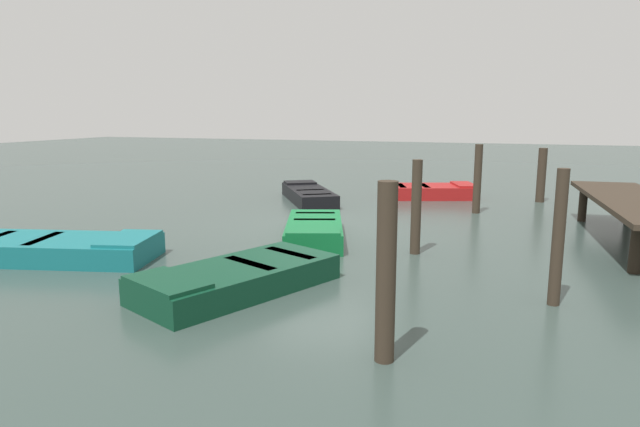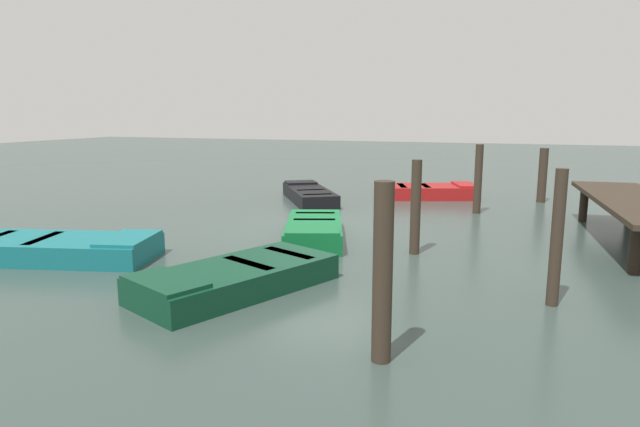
# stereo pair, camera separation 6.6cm
# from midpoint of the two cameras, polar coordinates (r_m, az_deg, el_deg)

# --- Properties ---
(ground_plane) EXTENTS (80.00, 80.00, 0.00)m
(ground_plane) POSITION_cam_midpoint_polar(r_m,az_deg,el_deg) (13.13, 0.14, -1.50)
(ground_plane) COLOR #33423D
(dock_segment) EXTENTS (6.05, 1.93, 0.95)m
(dock_segment) POSITION_cam_midpoint_polar(r_m,az_deg,el_deg) (13.13, 29.98, 0.82)
(dock_segment) COLOR #33281E
(dock_segment) RESTS_ON ground_plane
(rowboat_black) EXTENTS (3.52, 2.79, 0.46)m
(rowboat_black) POSITION_cam_midpoint_polar(r_m,az_deg,el_deg) (17.05, -1.05, 2.00)
(rowboat_black) COLOR black
(rowboat_black) RESTS_ON ground_plane
(rowboat_dark_green) EXTENTS (3.45, 2.56, 0.46)m
(rowboat_dark_green) POSITION_cam_midpoint_polar(r_m,az_deg,el_deg) (8.58, -8.57, -6.59)
(rowboat_dark_green) COLOR #0C3823
(rowboat_dark_green) RESTS_ON ground_plane
(rowboat_green) EXTENTS (3.17, 2.06, 0.46)m
(rowboat_green) POSITION_cam_midpoint_polar(r_m,az_deg,el_deg) (11.88, -0.46, -1.70)
(rowboat_green) COLOR #0F602D
(rowboat_green) RESTS_ON ground_plane
(rowboat_teal) EXTENTS (2.29, 3.83, 0.46)m
(rowboat_teal) POSITION_cam_midpoint_polar(r_m,az_deg,el_deg) (11.40, -25.28, -3.24)
(rowboat_teal) COLOR #14666B
(rowboat_teal) RESTS_ON ground_plane
(rowboat_red) EXTENTS (2.27, 3.07, 0.46)m
(rowboat_red) POSITION_cam_midpoint_polar(r_m,az_deg,el_deg) (18.14, 11.66, 2.29)
(rowboat_red) COLOR maroon
(rowboat_red) RESTS_ON ground_plane
(mooring_piling_far_left) EXTENTS (0.21, 0.21, 1.88)m
(mooring_piling_far_left) POSITION_cam_midpoint_polar(r_m,az_deg,el_deg) (15.53, 16.20, 3.45)
(mooring_piling_far_left) COLOR #33281E
(mooring_piling_far_left) RESTS_ON ground_plane
(mooring_piling_mid_left) EXTENTS (0.26, 0.26, 1.66)m
(mooring_piling_mid_left) POSITION_cam_midpoint_polar(r_m,az_deg,el_deg) (18.14, 22.19, 3.69)
(mooring_piling_mid_left) COLOR #33281E
(mooring_piling_mid_left) RESTS_ON ground_plane
(mooring_piling_near_left) EXTENTS (0.17, 0.17, 1.96)m
(mooring_piling_near_left) POSITION_cam_midpoint_polar(r_m,az_deg,el_deg) (8.39, 23.57, -2.37)
(mooring_piling_near_left) COLOR #33281E
(mooring_piling_near_left) RESTS_ON ground_plane
(mooring_piling_center) EXTENTS (0.22, 0.22, 2.01)m
(mooring_piling_center) POSITION_cam_midpoint_polar(r_m,az_deg,el_deg) (5.99, 6.83, -6.21)
(mooring_piling_center) COLOR #33281E
(mooring_piling_center) RESTS_ON ground_plane
(mooring_piling_mid_right) EXTENTS (0.20, 0.20, 1.83)m
(mooring_piling_mid_right) POSITION_cam_midpoint_polar(r_m,az_deg,el_deg) (10.73, 10.07, 0.63)
(mooring_piling_mid_right) COLOR #33281E
(mooring_piling_mid_right) RESTS_ON ground_plane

